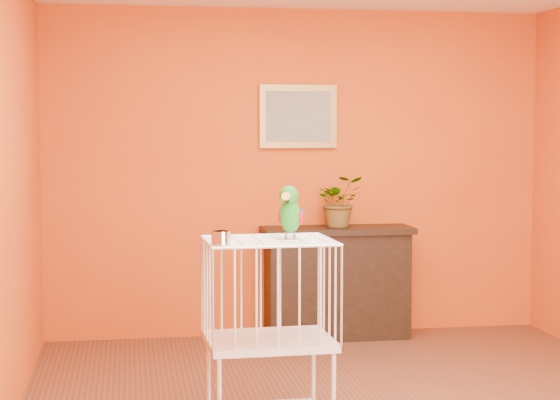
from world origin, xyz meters
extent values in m
plane|color=#D65514|center=(0.00, 2.25, 1.30)|extent=(4.00, 0.00, 4.00)
plane|color=#D65514|center=(0.00, -2.25, 1.30)|extent=(4.00, 0.00, 4.00)
plane|color=#D65514|center=(-2.00, 0.00, 1.30)|extent=(0.00, 4.50, 4.50)
cube|color=black|center=(0.28, 2.04, 0.42)|extent=(1.11, 0.37, 0.83)
cube|color=black|center=(0.28, 2.04, 0.86)|extent=(1.18, 0.43, 0.05)
cube|color=black|center=(0.28, 1.88, 0.42)|extent=(0.78, 0.02, 0.42)
cube|color=brown|center=(0.05, 2.00, 0.32)|extent=(0.05, 0.17, 0.26)
cube|color=#39542A|center=(0.13, 2.00, 0.32)|extent=(0.05, 0.17, 0.26)
cube|color=brown|center=(0.21, 2.00, 0.32)|extent=(0.05, 0.17, 0.26)
cube|color=#39542A|center=(0.30, 2.00, 0.32)|extent=(0.05, 0.17, 0.26)
cube|color=brown|center=(0.39, 2.00, 0.32)|extent=(0.05, 0.17, 0.26)
imported|color=#26722D|center=(0.30, 2.06, 1.04)|extent=(0.37, 0.41, 0.32)
cube|color=#A27939|center=(0.00, 2.22, 1.75)|extent=(0.62, 0.03, 0.50)
cube|color=gray|center=(0.00, 2.21, 1.75)|extent=(0.52, 0.01, 0.40)
cube|color=white|center=(-0.59, -0.10, 0.49)|extent=(0.70, 0.55, 0.04)
cube|color=white|center=(-0.59, -0.10, 1.05)|extent=(0.70, 0.55, 0.01)
cylinder|color=white|center=(-0.27, -0.33, 0.24)|extent=(0.03, 0.03, 0.47)
cylinder|color=white|center=(-0.90, 0.12, 0.24)|extent=(0.03, 0.03, 0.47)
cylinder|color=white|center=(-0.29, 0.14, 0.24)|extent=(0.03, 0.03, 0.47)
cylinder|color=silver|center=(-0.87, -0.30, 1.09)|extent=(0.10, 0.10, 0.07)
cylinder|color=#59544C|center=(-0.49, -0.10, 1.07)|extent=(0.01, 0.01, 0.04)
cylinder|color=#59544C|center=(-0.45, -0.12, 1.07)|extent=(0.01, 0.01, 0.04)
ellipsoid|color=#0F8323|center=(-0.47, -0.11, 1.18)|extent=(0.17, 0.20, 0.21)
ellipsoid|color=#0F8323|center=(-0.48, -0.14, 1.30)|extent=(0.14, 0.14, 0.10)
cone|color=orange|center=(-0.50, -0.19, 1.29)|extent=(0.07, 0.08, 0.07)
cone|color=black|center=(-0.50, -0.18, 1.27)|extent=(0.03, 0.03, 0.03)
sphere|color=black|center=(-0.52, -0.15, 1.31)|extent=(0.02, 0.02, 0.02)
sphere|color=black|center=(-0.46, -0.17, 1.31)|extent=(0.02, 0.02, 0.02)
ellipsoid|color=#A50C0C|center=(-0.52, -0.08, 1.17)|extent=(0.05, 0.07, 0.07)
ellipsoid|color=navy|center=(-0.41, -0.13, 1.17)|extent=(0.05, 0.07, 0.07)
cone|color=#0F8323|center=(-0.44, -0.05, 1.11)|extent=(0.12, 0.16, 0.12)
camera|label=1|loc=(-1.34, -5.10, 1.66)|focal=60.00mm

